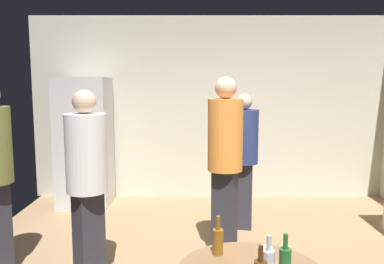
{
  "coord_description": "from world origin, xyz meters",
  "views": [
    {
      "loc": [
        -0.28,
        -3.18,
        1.72
      ],
      "look_at": [
        -0.29,
        0.56,
        1.25
      ],
      "focal_mm": 36.25,
      "sensor_mm": 36.0,
      "label": 1
    }
  ],
  "objects": [
    {
      "name": "wall_back",
      "position": [
        0.0,
        2.63,
        1.35
      ],
      "size": [
        5.32,
        0.06,
        2.7
      ],
      "primitive_type": "cube",
      "color": "beige",
      "rests_on": "ground_plane"
    },
    {
      "name": "person_in_navy_shirt",
      "position": [
        0.32,
        1.28,
        0.94
      ],
      "size": [
        0.39,
        0.39,
        1.61
      ],
      "rotation": [
        0.0,
        0.0,
        -1.75
      ],
      "color": "#2D2D38",
      "rests_on": "ground_plane"
    },
    {
      "name": "beer_bottle_amber",
      "position": [
        -0.13,
        -1.04,
        0.82
      ],
      "size": [
        0.06,
        0.06,
        0.23
      ],
      "color": "#8C5919",
      "rests_on": "foreground_table"
    },
    {
      "name": "plastic_cup_white",
      "position": [
        0.12,
        -1.19,
        0.79
      ],
      "size": [
        0.08,
        0.08,
        0.11
      ],
      "primitive_type": "cylinder",
      "color": "white",
      "rests_on": "foreground_table"
    },
    {
      "name": "beer_bottle_clear",
      "position": [
        0.11,
        -1.32,
        0.82
      ],
      "size": [
        0.06,
        0.06,
        0.23
      ],
      "color": "silver",
      "rests_on": "foreground_table"
    },
    {
      "name": "person_in_white_shirt",
      "position": [
        -1.16,
        -0.03,
        0.98
      ],
      "size": [
        0.48,
        0.48,
        1.67
      ],
      "rotation": [
        0.0,
        0.0,
        -0.75
      ],
      "color": "#2D2D38",
      "rests_on": "ground_plane"
    },
    {
      "name": "person_in_orange_shirt",
      "position": [
        0.04,
        0.52,
        1.05
      ],
      "size": [
        0.45,
        0.45,
        1.78
      ],
      "rotation": [
        0.0,
        0.0,
        -2.0
      ],
      "color": "#2D2D38",
      "rests_on": "ground_plane"
    },
    {
      "name": "refrigerator",
      "position": [
        -1.79,
        2.2,
        0.9
      ],
      "size": [
        0.7,
        0.68,
        1.8
      ],
      "color": "silver",
      "rests_on": "ground_plane"
    },
    {
      "name": "beer_bottle_green",
      "position": [
        0.19,
        -1.3,
        0.82
      ],
      "size": [
        0.06,
        0.06,
        0.23
      ],
      "color": "#26662D",
      "rests_on": "foreground_table"
    }
  ]
}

